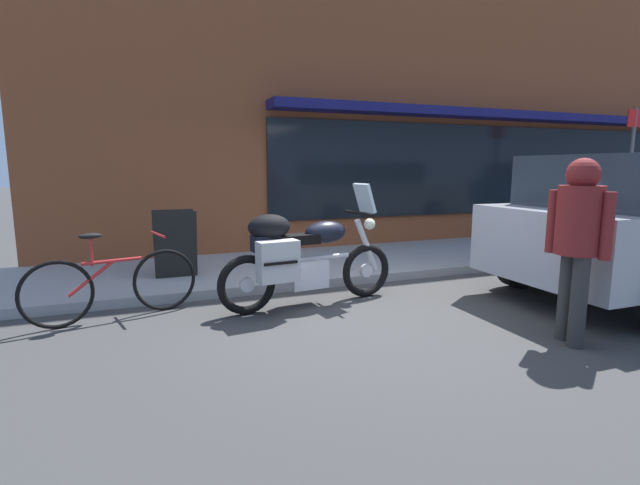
{
  "coord_description": "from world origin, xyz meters",
  "views": [
    {
      "loc": [
        -2.28,
        -4.57,
        1.6
      ],
      "look_at": [
        -0.25,
        0.6,
        0.7
      ],
      "focal_mm": 26.2,
      "sensor_mm": 36.0,
      "label": 1
    }
  ],
  "objects_px": {
    "parked_bicycle": "(113,284)",
    "sandwich_board_sign": "(175,244)",
    "pedestrian_walking": "(578,230)",
    "parking_sign_pole": "(630,165)",
    "touring_motorcycle": "(301,255)"
  },
  "relations": [
    {
      "from": "parking_sign_pole",
      "to": "parked_bicycle",
      "type": "bearing_deg",
      "value": -174.11
    },
    {
      "from": "touring_motorcycle",
      "to": "pedestrian_walking",
      "type": "xyz_separation_m",
      "value": [
        1.92,
        -1.95,
        0.44
      ]
    },
    {
      "from": "touring_motorcycle",
      "to": "parking_sign_pole",
      "type": "relative_size",
      "value": 0.86
    },
    {
      "from": "parked_bicycle",
      "to": "pedestrian_walking",
      "type": "relative_size",
      "value": 1.03
    },
    {
      "from": "pedestrian_walking",
      "to": "parking_sign_pole",
      "type": "distance_m",
      "value": 6.05
    },
    {
      "from": "sandwich_board_sign",
      "to": "parked_bicycle",
      "type": "bearing_deg",
      "value": -120.01
    },
    {
      "from": "sandwich_board_sign",
      "to": "parking_sign_pole",
      "type": "xyz_separation_m",
      "value": [
        8.28,
        -0.34,
        1.06
      ]
    },
    {
      "from": "parked_bicycle",
      "to": "parking_sign_pole",
      "type": "relative_size",
      "value": 0.67
    },
    {
      "from": "parked_bicycle",
      "to": "sandwich_board_sign",
      "type": "relative_size",
      "value": 1.91
    },
    {
      "from": "touring_motorcycle",
      "to": "parking_sign_pole",
      "type": "xyz_separation_m",
      "value": [
        7.02,
        1.25,
        1.03
      ]
    },
    {
      "from": "touring_motorcycle",
      "to": "parked_bicycle",
      "type": "bearing_deg",
      "value": 170.85
    },
    {
      "from": "pedestrian_walking",
      "to": "sandwich_board_sign",
      "type": "xyz_separation_m",
      "value": [
        -3.18,
        3.54,
        -0.48
      ]
    },
    {
      "from": "touring_motorcycle",
      "to": "sandwich_board_sign",
      "type": "bearing_deg",
      "value": 128.45
    },
    {
      "from": "touring_motorcycle",
      "to": "pedestrian_walking",
      "type": "relative_size",
      "value": 1.31
    },
    {
      "from": "sandwich_board_sign",
      "to": "parking_sign_pole",
      "type": "distance_m",
      "value": 8.36
    }
  ]
}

